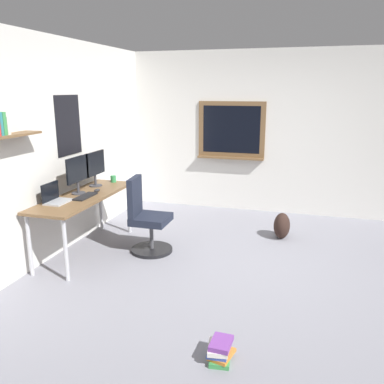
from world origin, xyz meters
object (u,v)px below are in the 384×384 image
Objects in this scene: book_stack_on_floor at (220,351)px; monitor_secondary at (95,166)px; keyboard at (85,196)px; laptop at (55,198)px; desk at (84,201)px; coffee_mug at (113,179)px; office_chair at (146,220)px; computer_mouse at (97,190)px; backpack at (282,226)px; monitor_primary at (78,172)px.

monitor_secondary is at bearing 46.31° from book_stack_on_floor.
laptop is at bearing 144.55° from keyboard.
laptop is at bearing 159.87° from desk.
coffee_mug reaches higher than book_stack_on_floor.
computer_mouse is (-0.02, 0.65, 0.34)m from office_chair.
keyboard is 0.83m from coffee_mug.
book_stack_on_floor is (-2.06, -2.16, -0.92)m from monitor_secondary.
coffee_mug is at bearing -21.79° from monitor_secondary.
keyboard is 3.56× the size of computer_mouse.
keyboard is (0.29, -0.21, -0.04)m from laptop.
monitor_secondary is 0.63m from keyboard.
computer_mouse is at bearing -20.05° from laptop.
book_stack_on_floor is (-1.81, -1.34, -0.33)m from office_chair.
backpack is (0.41, -2.30, -0.60)m from coffee_mug.
monitor_secondary reaches higher than laptop.
monitor_secondary is 3.12m from book_stack_on_floor.
coffee_mug is at bearing 5.24° from computer_mouse.
office_chair is at bearing 36.56° from book_stack_on_floor.
laptop is 0.84× the size of keyboard.
monitor_secondary is 5.04× the size of coffee_mug.
office_chair reaches higher than backpack.
coffee_mug is 0.26× the size of backpack.
computer_mouse is 0.29× the size of backpack.
book_stack_on_floor is at bearing -127.18° from keyboard.
backpack is (0.94, -1.60, -0.23)m from office_chair.
book_stack_on_floor is (-1.22, -2.20, -0.71)m from laptop.
office_chair is at bearing -73.51° from desk.
backpack is (0.69, -2.41, -0.83)m from monitor_secondary.
laptop is at bearing 171.89° from coffee_mug.
monitor_primary is 2.78m from backpack.
desk is 5.43× the size of laptop.
monitor_primary and monitor_secondary have the same top height.
desk is 0.58m from monitor_secondary.
keyboard is at bearing -128.02° from monitor_primary.
keyboard is at bearing -176.53° from coffee_mug.
keyboard is (-0.55, -0.16, -0.26)m from monitor_secondary.
monitor_primary is (0.04, 0.09, 0.34)m from desk.
laptop reaches higher than office_chair.
monitor_secondary is (0.25, 0.81, 0.59)m from office_chair.
monitor_primary reaches higher than office_chair.
computer_mouse is (0.15, -0.16, -0.25)m from monitor_primary.
book_stack_on_floor is at bearing -127.71° from desk.
office_chair is 10.33× the size of coffee_mug.
laptop is 2.98× the size of computer_mouse.
monitor_primary is at bearing 133.63° from computer_mouse.
desk is 0.75m from coffee_mug.
laptop is at bearing 124.53° from office_chair.
book_stack_on_floor is at bearing -143.44° from office_chair.
desk is at bearing 52.29° from book_stack_on_floor.
monitor_secondary is at bearing 72.97° from office_chair.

